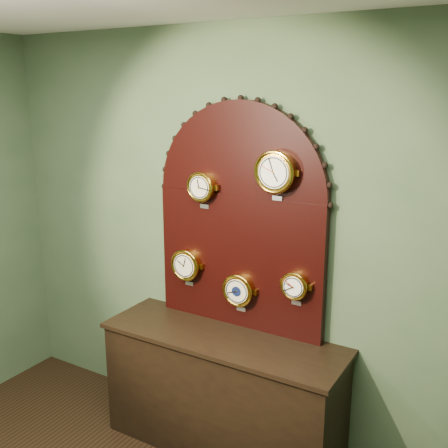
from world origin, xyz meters
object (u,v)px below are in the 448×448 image
Objects in this scene: shop_counter at (222,394)px; barometer at (239,290)px; display_board at (240,211)px; hygrometer at (186,265)px; roman_clock at (202,187)px; arabic_clock at (275,172)px; tide_clock at (295,285)px.

barometer is (0.03, 0.15, 0.71)m from shop_counter.
display_board is 0.57m from hygrometer.
barometer is at bearing -62.51° from display_board.
shop_counter is 1.40m from roman_clock.
arabic_clock is 1.36× the size of tide_clock.
arabic_clock reaches higher than tide_clock.
display_board is 0.40m from arabic_clock.
display_board is at bearing 9.86° from hygrometer.
roman_clock is at bearing -165.21° from display_board.
tide_clock is (0.40, 0.00, 0.11)m from barometer.
tide_clock is (0.43, -0.07, -0.41)m from display_board.
tide_clock reaches higher than shop_counter.
roman_clock is 0.55m from arabic_clock.
hygrometer is 1.20× the size of tide_clock.
barometer is (0.28, -0.00, -0.66)m from roman_clock.
display_board is 0.30m from roman_clock.
roman_clock is 0.81× the size of arabic_clock.
roman_clock is 1.10× the size of tide_clock.
display_board is at bearing 171.40° from tide_clock.
tide_clock is (0.43, 0.15, 0.81)m from shop_counter.
hygrometer is at bearing -179.91° from tide_clock.
tide_clock is at bearing 0.83° from arabic_clock.
roman_clock is 0.88m from tide_clock.
arabic_clock is (0.28, 0.15, 1.51)m from shop_counter.
barometer is (0.03, -0.07, -0.52)m from display_board.
shop_counter is at bearing -90.00° from display_board.
display_board is 0.60m from tide_clock.
display_board is (0.00, 0.22, 1.23)m from shop_counter.
tide_clock is at bearing -8.60° from display_board.
roman_clock is 0.92× the size of hygrometer.
display_board is 5.60× the size of barometer.
hygrometer is at bearing 179.92° from arabic_clock.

